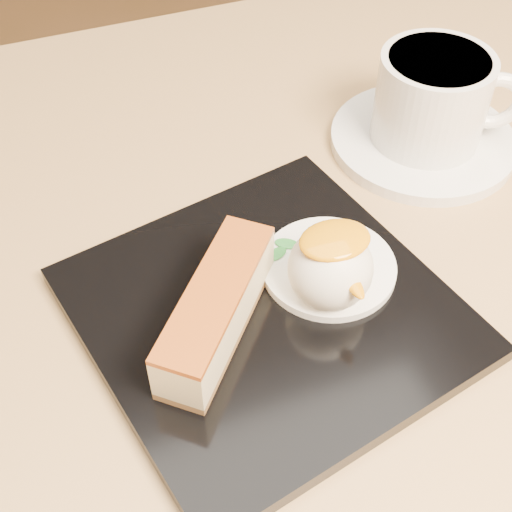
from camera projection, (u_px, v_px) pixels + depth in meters
name	position (u px, v px, depth m)	size (l,w,h in m)	color
table	(271.00, 431.00, 0.58)	(0.80, 0.80, 0.72)	black
dessert_plate	(267.00, 313.00, 0.46)	(0.22, 0.22, 0.01)	black
cheesecake	(217.00, 309.00, 0.43)	(0.10, 0.11, 0.04)	brown
cream_smear	(329.00, 267.00, 0.48)	(0.09, 0.09, 0.01)	white
ice_cream_scoop	(330.00, 269.00, 0.44)	(0.05, 0.05, 0.05)	white
mango_sauce	(335.00, 240.00, 0.43)	(0.05, 0.03, 0.01)	orange
mint_sprig	(274.00, 249.00, 0.48)	(0.04, 0.03, 0.00)	green
saucer	(422.00, 140.00, 0.58)	(0.15, 0.15, 0.01)	white
coffee_cup	(435.00, 97.00, 0.55)	(0.11, 0.09, 0.07)	white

